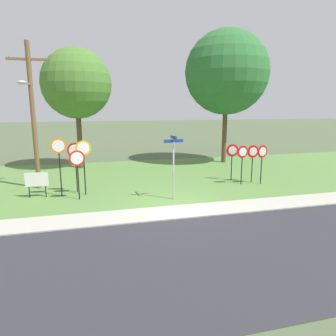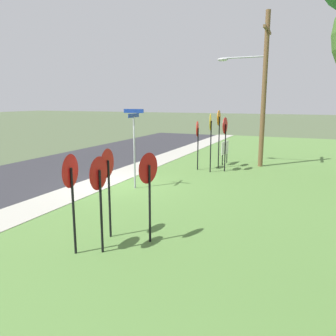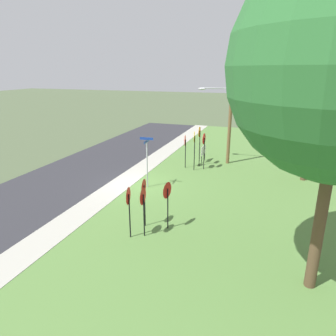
# 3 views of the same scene
# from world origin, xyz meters

# --- Properties ---
(ground_plane) EXTENTS (160.00, 160.00, 0.00)m
(ground_plane) POSITION_xyz_m (0.00, 0.00, 0.00)
(ground_plane) COLOR #4C5B3D
(road_asphalt) EXTENTS (44.00, 6.40, 0.01)m
(road_asphalt) POSITION_xyz_m (0.00, -4.80, 0.01)
(road_asphalt) COLOR #2D2D33
(road_asphalt) RESTS_ON ground_plane
(sidewalk_strip) EXTENTS (44.00, 1.60, 0.06)m
(sidewalk_strip) POSITION_xyz_m (0.00, -0.80, 0.03)
(sidewalk_strip) COLOR #ADAA9E
(sidewalk_strip) RESTS_ON ground_plane
(grass_median) EXTENTS (44.00, 12.00, 0.04)m
(grass_median) POSITION_xyz_m (0.00, 6.00, 0.02)
(grass_median) COLOR #567F3D
(grass_median) RESTS_ON ground_plane
(stop_sign_near_left) EXTENTS (0.76, 0.18, 2.79)m
(stop_sign_near_left) POSITION_xyz_m (-4.04, 2.82, 2.08)
(stop_sign_near_left) COLOR black
(stop_sign_near_left) RESTS_ON grass_median
(stop_sign_near_right) EXTENTS (0.75, 0.10, 2.92)m
(stop_sign_near_right) POSITION_xyz_m (-5.20, 2.91, 2.17)
(stop_sign_near_right) COLOR black
(stop_sign_near_right) RESTS_ON grass_median
(stop_sign_far_left) EXTENTS (0.77, 0.10, 2.61)m
(stop_sign_far_left) POSITION_xyz_m (-4.47, 3.42, 1.95)
(stop_sign_far_left) COLOR black
(stop_sign_far_left) RESTS_ON grass_median
(stop_sign_far_center) EXTENTS (0.74, 0.16, 2.41)m
(stop_sign_far_center) POSITION_xyz_m (-4.33, 2.08, 1.79)
(stop_sign_far_center) COLOR black
(stop_sign_far_center) RESTS_ON grass_median
(yield_sign_near_left) EXTENTS (0.74, 0.11, 2.21)m
(yield_sign_near_left) POSITION_xyz_m (5.50, 3.08, 1.68)
(yield_sign_near_left) COLOR black
(yield_sign_near_left) RESTS_ON grass_median
(yield_sign_near_right) EXTENTS (0.73, 0.16, 2.20)m
(yield_sign_near_right) POSITION_xyz_m (4.54, 3.82, 1.67)
(yield_sign_near_right) COLOR black
(yield_sign_near_right) RESTS_ON grass_median
(yield_sign_far_left) EXTENTS (0.72, 0.12, 2.26)m
(yield_sign_far_left) POSITION_xyz_m (4.66, 2.75, 1.71)
(yield_sign_far_left) COLOR black
(yield_sign_far_left) RESTS_ON grass_median
(yield_sign_far_right) EXTENTS (0.73, 0.18, 2.27)m
(yield_sign_far_right) POSITION_xyz_m (5.80, 2.56, 1.73)
(yield_sign_far_right) COLOR black
(yield_sign_far_right) RESTS_ON grass_median
(street_name_post) EXTENTS (0.96, 0.82, 3.08)m
(street_name_post) POSITION_xyz_m (0.10, 1.00, 1.87)
(street_name_post) COLOR #9EA0A8
(street_name_post) RESTS_ON grass_median
(utility_pole) EXTENTS (2.10, 2.59, 7.71)m
(utility_pole) POSITION_xyz_m (-6.54, 4.65, 4.24)
(utility_pole) COLOR brown
(utility_pole) RESTS_ON grass_median
(notice_board) EXTENTS (1.10, 0.11, 1.25)m
(notice_board) POSITION_xyz_m (-6.34, 2.98, 0.87)
(notice_board) COLOR black
(notice_board) RESTS_ON grass_median
(oak_tree_left) EXTENTS (4.83, 4.83, 8.38)m
(oak_tree_left) POSITION_xyz_m (-4.40, 10.07, 5.98)
(oak_tree_left) COLOR brown
(oak_tree_left) RESTS_ON grass_median
(oak_tree_right) EXTENTS (6.36, 6.36, 10.12)m
(oak_tree_right) POSITION_xyz_m (6.66, 9.58, 6.97)
(oak_tree_right) COLOR brown
(oak_tree_right) RESTS_ON grass_median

